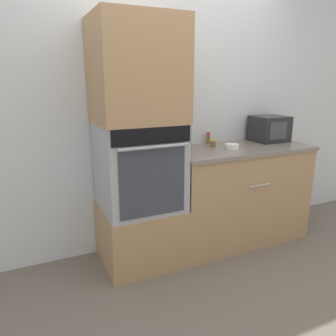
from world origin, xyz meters
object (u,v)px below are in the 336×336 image
Objects in this scene: bowl at (232,146)px; wall_oven at (139,166)px; knife_block at (183,137)px; condiment_jar_near at (208,138)px; microwave at (269,129)px; condiment_jar_mid at (213,143)px.

wall_oven is at bearing 177.25° from bowl.
knife_block is 0.45m from bowl.
condiment_jar_near is at bearing 102.00° from bowl.
knife_block is at bearing 149.71° from bowl.
microwave is 2.57× the size of bowl.
bowl is 0.19m from condiment_jar_mid.
wall_oven is at bearing -171.66° from condiment_jar_mid.
microwave is at bearing 0.65° from condiment_jar_mid.
wall_oven reaches higher than bowl.
condiment_jar_near is (0.32, 0.08, -0.05)m from knife_block.
bowl is at bearing -78.00° from condiment_jar_near.
microwave is 3.00× the size of condiment_jar_near.
knife_block reaches higher than bowl.
condiment_jar_mid is (0.28, -0.07, -0.07)m from knife_block.
wall_oven is 0.87m from condiment_jar_near.
microwave reaches higher than condiment_jar_mid.
condiment_jar_near is at bearing 167.60° from microwave.
microwave is at bearing 4.81° from wall_oven.
knife_block is 0.33m from condiment_jar_near.
bowl is at bearing -163.93° from microwave.
wall_oven is at bearing -159.96° from knife_block.
microwave is at bearing -12.40° from condiment_jar_near.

